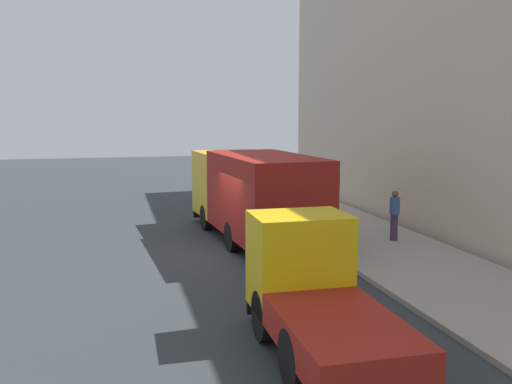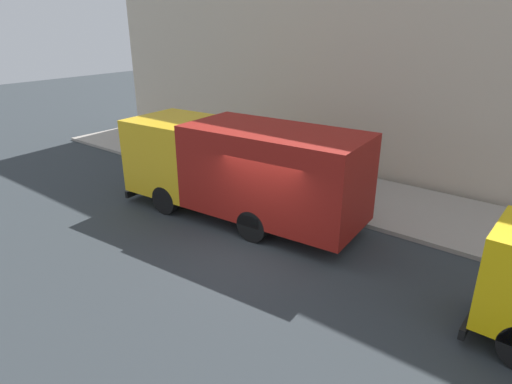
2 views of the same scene
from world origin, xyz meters
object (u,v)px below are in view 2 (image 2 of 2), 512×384
large_utility_truck (240,166)px  street_sign_post (328,165)px  pedestrian_walking (270,166)px  pedestrian_standing (355,163)px

large_utility_truck → street_sign_post: (2.22, -1.89, -0.15)m
pedestrian_walking → street_sign_post: size_ratio=0.65×
pedestrian_walking → large_utility_truck: bearing=13.4°
pedestrian_walking → pedestrian_standing: (2.02, -2.42, 0.07)m
large_utility_truck → street_sign_post: 2.92m
pedestrian_walking → pedestrian_standing: pedestrian_standing is taller
street_sign_post → large_utility_truck: bearing=139.6°
large_utility_truck → pedestrian_standing: 4.88m
large_utility_truck → pedestrian_standing: bearing=-25.9°
large_utility_truck → pedestrian_standing: size_ratio=4.82×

